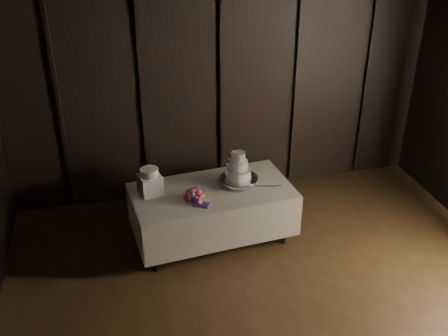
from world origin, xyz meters
TOP-DOWN VIEW (x-y plane):
  - room at (0.00, 0.00)m, footprint 6.08×7.08m
  - display_table at (-0.42, 2.21)m, footprint 2.08×1.23m
  - cake_stand at (-0.06, 2.28)m, footprint 0.56×0.56m
  - wedding_cake at (-0.09, 2.26)m, footprint 0.34×0.30m
  - bouquet at (-0.68, 2.01)m, footprint 0.47×0.51m
  - box_pedestal at (-1.18, 2.31)m, footprint 0.32×0.32m
  - small_cake at (-1.18, 2.31)m, footprint 0.25×0.25m
  - cake_knife at (0.22, 2.14)m, footprint 0.37×0.11m

SIDE VIEW (x-z plane):
  - display_table at x=-0.42m, z-range 0.04..0.80m
  - cake_knife at x=0.22m, z-range 0.76..0.77m
  - cake_stand at x=-0.06m, z-range 0.76..0.85m
  - bouquet at x=-0.68m, z-range 0.73..0.93m
  - box_pedestal at x=-1.18m, z-range 0.76..1.01m
  - wedding_cake at x=-0.09m, z-range 0.81..1.17m
  - small_cake at x=-1.18m, z-range 1.01..1.10m
  - room at x=0.00m, z-range -0.04..3.04m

